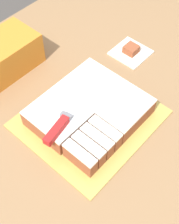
% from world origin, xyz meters
% --- Properties ---
extents(ground_plane, '(8.00, 8.00, 0.00)m').
position_xyz_m(ground_plane, '(0.00, 0.00, 0.00)').
color(ground_plane, '#4C4742').
extents(countertop, '(1.40, 1.10, 0.90)m').
position_xyz_m(countertop, '(0.00, 0.00, 0.45)').
color(countertop, '#936D47').
rests_on(countertop, ground_plane).
extents(cake_board, '(0.38, 0.35, 0.01)m').
position_xyz_m(cake_board, '(-0.03, -0.02, 0.91)').
color(cake_board, gold).
rests_on(cake_board, countertop).
extents(cake, '(0.30, 0.26, 0.06)m').
position_xyz_m(cake, '(-0.02, -0.02, 0.94)').
color(cake, '#994C2D').
rests_on(cake, cake_board).
extents(knife, '(0.29, 0.08, 0.02)m').
position_xyz_m(knife, '(-0.11, -0.01, 0.97)').
color(knife, silver).
rests_on(knife, cake).
extents(paper_napkin, '(0.12, 0.12, 0.01)m').
position_xyz_m(paper_napkin, '(0.29, 0.06, 0.91)').
color(paper_napkin, white).
rests_on(paper_napkin, countertop).
extents(brownie, '(0.05, 0.05, 0.03)m').
position_xyz_m(brownie, '(0.29, 0.06, 0.92)').
color(brownie, '#994C2D').
rests_on(brownie, paper_napkin).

